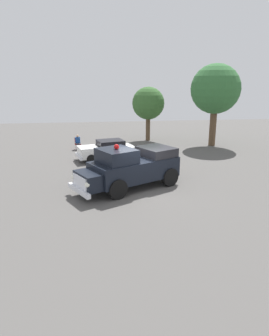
% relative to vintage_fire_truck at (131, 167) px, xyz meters
% --- Properties ---
extents(ground_plane, '(60.00, 60.00, 0.00)m').
position_rel_vintage_fire_truck_xyz_m(ground_plane, '(0.64, 0.56, -1.20)').
color(ground_plane, '#514F4C').
extents(vintage_fire_truck, '(4.66, 6.28, 2.59)m').
position_rel_vintage_fire_truck_xyz_m(vintage_fire_truck, '(0.00, 0.00, 0.00)').
color(vintage_fire_truck, black).
rests_on(vintage_fire_truck, ground).
extents(classic_hot_rod, '(2.84, 4.68, 1.46)m').
position_rel_vintage_fire_truck_xyz_m(classic_hot_rod, '(-6.69, -1.04, -0.45)').
color(classic_hot_rod, black).
rests_on(classic_hot_rod, ground).
extents(lawn_chair_near_truck, '(0.59, 0.60, 1.02)m').
position_rel_vintage_fire_truck_xyz_m(lawn_chair_near_truck, '(-10.64, -3.35, -0.61)').
color(lawn_chair_near_truck, '#B7BABF').
rests_on(lawn_chair_near_truck, ground).
extents(lawn_chair_by_car, '(0.61, 0.61, 1.02)m').
position_rel_vintage_fire_truck_xyz_m(lawn_chair_by_car, '(-6.75, 2.20, -0.61)').
color(lawn_chair_by_car, '#B7BABF').
rests_on(lawn_chair_by_car, ground).
extents(lawn_chair_spare, '(0.69, 0.69, 1.02)m').
position_rel_vintage_fire_truck_xyz_m(lawn_chair_spare, '(-2.82, 2.92, -0.61)').
color(lawn_chair_spare, '#B7BABF').
rests_on(lawn_chair_spare, ground).
extents(spectator_seated, '(0.60, 0.48, 1.29)m').
position_rel_vintage_fire_truck_xyz_m(spectator_seated, '(-10.51, -3.32, -0.50)').
color(spectator_seated, '#383842').
rests_on(spectator_seated, ground).
extents(oak_tree_right, '(4.40, 4.40, 7.32)m').
position_rel_vintage_fire_truck_xyz_m(oak_tree_right, '(-10.63, 8.99, 3.87)').
color(oak_tree_right, brown).
rests_on(oak_tree_right, ground).
extents(oak_tree_distant, '(3.18, 3.18, 5.29)m').
position_rel_vintage_fire_truck_xyz_m(oak_tree_distant, '(-13.96, 3.52, 2.46)').
color(oak_tree_distant, brown).
rests_on(oak_tree_distant, ground).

